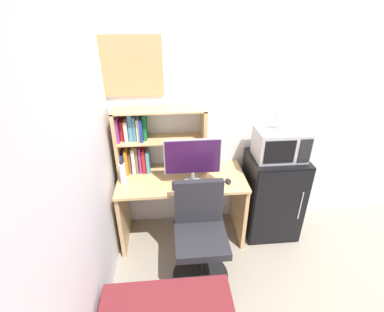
% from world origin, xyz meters
% --- Properties ---
extents(wall_back, '(6.40, 0.04, 2.60)m').
position_xyz_m(wall_back, '(0.40, 0.02, 1.30)').
color(wall_back, silver).
rests_on(wall_back, ground_plane).
extents(wall_left, '(0.04, 4.40, 2.60)m').
position_xyz_m(wall_left, '(-1.62, -1.60, 1.30)').
color(wall_left, silver).
rests_on(wall_left, ground_plane).
extents(desk, '(1.25, 0.59, 0.76)m').
position_xyz_m(desk, '(-0.93, -0.29, 0.53)').
color(desk, tan).
rests_on(desk, ground_plane).
extents(hutch_bookshelf, '(0.87, 0.26, 0.66)m').
position_xyz_m(hutch_bookshelf, '(-1.25, -0.12, 1.09)').
color(hutch_bookshelf, tan).
rests_on(hutch_bookshelf, desk).
extents(monitor, '(0.53, 0.17, 0.45)m').
position_xyz_m(monitor, '(-0.82, -0.39, 1.01)').
color(monitor, '#B7B7BC').
rests_on(monitor, desk).
extents(keyboard, '(0.44, 0.13, 0.02)m').
position_xyz_m(keyboard, '(-0.80, -0.45, 0.77)').
color(keyboard, black).
rests_on(keyboard, desk).
extents(computer_mouse, '(0.05, 0.09, 0.03)m').
position_xyz_m(computer_mouse, '(-0.49, -0.42, 0.77)').
color(computer_mouse, black).
rests_on(computer_mouse, desk).
extents(water_bottle, '(0.06, 0.06, 0.23)m').
position_xyz_m(water_bottle, '(-1.48, -0.34, 0.87)').
color(water_bottle, silver).
rests_on(water_bottle, desk).
extents(mini_fridge, '(0.55, 0.51, 0.92)m').
position_xyz_m(mini_fridge, '(0.03, -0.28, 0.46)').
color(mini_fridge, black).
rests_on(mini_fridge, ground_plane).
extents(microwave, '(0.48, 0.33, 0.29)m').
position_xyz_m(microwave, '(0.03, -0.28, 1.07)').
color(microwave, '#ADADB2').
rests_on(microwave, mini_fridge).
extents(desk_fan, '(0.15, 0.11, 0.24)m').
position_xyz_m(desk_fan, '(0.03, -0.28, 1.35)').
color(desk_fan, silver).
rests_on(desk_fan, microwave).
extents(desk_chair, '(0.52, 0.52, 0.94)m').
position_xyz_m(desk_chair, '(-0.80, -0.80, 0.41)').
color(desk_chair, black).
rests_on(desk_chair, ground_plane).
extents(wall_corkboard, '(0.56, 0.02, 0.53)m').
position_xyz_m(wall_corkboard, '(-1.34, -0.01, 1.77)').
color(wall_corkboard, tan).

